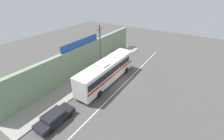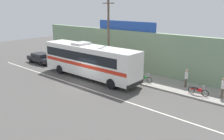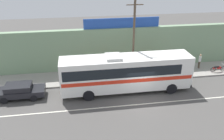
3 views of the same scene
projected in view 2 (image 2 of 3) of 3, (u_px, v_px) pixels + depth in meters
name	position (u px, v px, depth m)	size (l,w,h in m)	color
ground_plane	(84.00, 84.00, 23.23)	(70.00, 70.00, 0.00)	#4F4C49
sidewalk_slab	(117.00, 72.00, 27.00)	(30.00, 3.60, 0.14)	gray
storefront_facade	(128.00, 50.00, 27.93)	(30.00, 0.70, 4.80)	gray
storefront_billboard	(125.00, 26.00, 27.45)	(8.42, 0.12, 1.10)	#234CAD
road_center_stripe	(79.00, 86.00, 22.64)	(30.00, 0.14, 0.01)	silver
intercity_bus	(89.00, 59.00, 24.73)	(12.36, 2.66, 3.78)	white
parked_car	(41.00, 58.00, 31.48)	(4.46, 1.90, 1.37)	black
utility_pole	(109.00, 36.00, 24.74)	(1.60, 0.22, 8.38)	brown
motorcycle_orange	(144.00, 78.00, 23.34)	(1.88, 0.56, 0.94)	black
motorcycle_blue	(198.00, 90.00, 19.81)	(1.83, 0.56, 0.94)	black
pedestrian_far_right	(186.00, 77.00, 21.61)	(0.30, 0.48, 1.75)	brown
pedestrian_by_curb	(223.00, 87.00, 19.00)	(0.30, 0.48, 1.75)	brown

